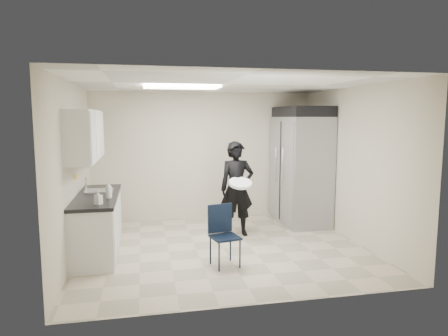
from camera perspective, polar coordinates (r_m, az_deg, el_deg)
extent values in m
plane|color=#BFAD96|center=(6.56, -0.10, -11.36)|extent=(4.50, 4.50, 0.00)
plane|color=white|center=(6.24, -0.10, 11.91)|extent=(4.50, 4.50, 0.00)
plane|color=beige|center=(8.22, -2.88, 1.70)|extent=(4.50, 0.00, 4.50)
plane|color=beige|center=(6.22, -20.85, -0.55)|extent=(0.00, 4.00, 4.00)
plane|color=beige|center=(7.06, 18.09, 0.44)|extent=(0.00, 4.00, 4.00)
cube|color=white|center=(6.54, -6.08, 11.39)|extent=(1.20, 0.60, 0.02)
cube|color=silver|center=(6.55, -17.61, -7.82)|extent=(0.60, 1.90, 0.86)
cube|color=black|center=(6.45, -17.76, -3.91)|extent=(0.64, 1.95, 0.05)
cube|color=gray|center=(6.69, -17.36, -3.62)|extent=(0.42, 0.40, 0.14)
cylinder|color=silver|center=(6.69, -19.11, -2.39)|extent=(0.02, 0.02, 0.24)
cube|color=silver|center=(6.35, -19.21, 4.43)|extent=(0.35, 1.80, 0.75)
cube|color=black|center=(7.51, -18.49, 3.26)|extent=(0.22, 0.30, 0.35)
cube|color=yellow|center=(6.33, -20.62, -1.14)|extent=(0.00, 0.12, 0.07)
cube|color=yellow|center=(6.53, -20.33, -1.24)|extent=(0.00, 0.12, 0.07)
cube|color=gray|center=(8.05, 10.93, -0.33)|extent=(0.80, 1.35, 2.10)
cube|color=black|center=(7.98, 11.13, 7.88)|extent=(0.80, 1.35, 0.20)
cube|color=black|center=(5.69, 0.14, -9.86)|extent=(0.44, 0.44, 0.84)
imported|color=black|center=(7.07, 1.83, -2.98)|extent=(0.62, 0.42, 1.68)
cylinder|color=silver|center=(6.81, 2.35, -2.18)|extent=(0.40, 0.40, 0.05)
imported|color=white|center=(6.10, -16.17, -3.00)|extent=(0.13, 0.13, 0.26)
imported|color=silver|center=(5.73, -17.53, -4.02)|extent=(0.12, 0.12, 0.19)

